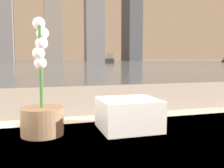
# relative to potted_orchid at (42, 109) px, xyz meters

# --- Properties ---
(potted_orchid) EXTENTS (0.15, 0.15, 0.42)m
(potted_orchid) POSITION_rel_potted_orchid_xyz_m (0.00, 0.00, 0.00)
(potted_orchid) COLOR #8C6B4C
(potted_orchid) RESTS_ON bathtub
(towel_stack) EXTENTS (0.22, 0.21, 0.12)m
(towel_stack) POSITION_rel_potted_orchid_xyz_m (0.32, -0.02, -0.04)
(towel_stack) COLOR white
(towel_stack) RESTS_ON bathtub
(harbor_water) EXTENTS (180.00, 110.00, 0.01)m
(harbor_water) POSITION_rel_potted_orchid_xyz_m (0.58, 61.14, -0.59)
(harbor_water) COLOR slate
(harbor_water) RESTS_ON ground_plane
(harbor_boat_0) EXTENTS (2.38, 5.71, 2.09)m
(harbor_boat_0) POSITION_rel_potted_orchid_xyz_m (0.25, 78.35, 0.15)
(harbor_boat_0) COLOR #4C4C51
(harbor_boat_0) RESTS_ON harbor_water
(harbor_boat_1) EXTENTS (2.90, 5.13, 1.82)m
(harbor_boat_1) POSITION_rel_potted_orchid_xyz_m (13.13, 45.45, 0.05)
(harbor_boat_1) COLOR #4C4C51
(harbor_boat_1) RESTS_ON harbor_water
(skyline_tower_1) EXTENTS (7.90, 7.13, 29.00)m
(skyline_tower_1) POSITION_rel_potted_orchid_xyz_m (-14.16, 117.14, 13.90)
(skyline_tower_1) COLOR slate
(skyline_tower_1) RESTS_ON ground_plane
(skyline_tower_2) EXTENTS (7.69, 7.62, 31.40)m
(skyline_tower_2) POSITION_rel_potted_orchid_xyz_m (6.70, 117.14, 15.10)
(skyline_tower_2) COLOR gray
(skyline_tower_2) RESTS_ON ground_plane
(skyline_tower_3) EXTENTS (8.86, 6.53, 41.52)m
(skyline_tower_3) POSITION_rel_potted_orchid_xyz_m (25.87, 117.14, 20.16)
(skyline_tower_3) COLOR slate
(skyline_tower_3) RESTS_ON ground_plane
(skyline_tower_4) EXTENTS (6.68, 12.54, 37.30)m
(skyline_tower_4) POSITION_rel_potted_orchid_xyz_m (44.84, 117.14, 18.05)
(skyline_tower_4) COLOR #4C515B
(skyline_tower_4) RESTS_ON ground_plane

